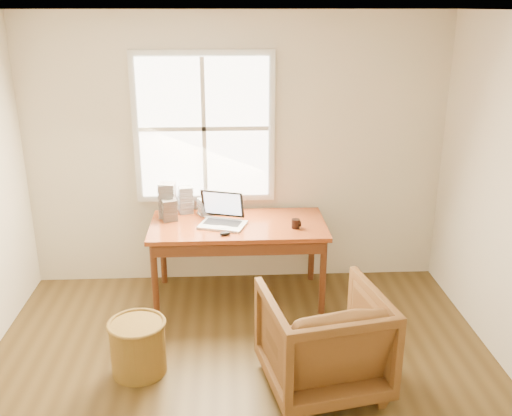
{
  "coord_description": "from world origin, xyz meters",
  "views": [
    {
      "loc": [
        -0.09,
        -3.06,
        2.63
      ],
      "look_at": [
        0.16,
        1.65,
        0.95
      ],
      "focal_mm": 40.0,
      "sensor_mm": 36.0,
      "label": 1
    }
  ],
  "objects_px": {
    "desk": "(238,226)",
    "wicker_stool": "(138,347)",
    "coffee_mug": "(296,224)",
    "cd_stack_a": "(186,200)",
    "armchair": "(323,340)",
    "laptop": "(222,209)"
  },
  "relations": [
    {
      "from": "coffee_mug",
      "to": "cd_stack_a",
      "type": "distance_m",
      "value": 1.11
    },
    {
      "from": "armchair",
      "to": "coffee_mug",
      "type": "bearing_deg",
      "value": -98.3
    },
    {
      "from": "desk",
      "to": "coffee_mug",
      "type": "height_order",
      "value": "coffee_mug"
    },
    {
      "from": "cd_stack_a",
      "to": "armchair",
      "type": "bearing_deg",
      "value": -57.88
    },
    {
      "from": "desk",
      "to": "coffee_mug",
      "type": "bearing_deg",
      "value": -15.35
    },
    {
      "from": "wicker_stool",
      "to": "cd_stack_a",
      "type": "height_order",
      "value": "cd_stack_a"
    },
    {
      "from": "desk",
      "to": "armchair",
      "type": "xyz_separation_m",
      "value": [
        0.57,
        -1.37,
        -0.35
      ]
    },
    {
      "from": "laptop",
      "to": "wicker_stool",
      "type": "bearing_deg",
      "value": -102.69
    },
    {
      "from": "desk",
      "to": "wicker_stool",
      "type": "bearing_deg",
      "value": -124.51
    },
    {
      "from": "wicker_stool",
      "to": "cd_stack_a",
      "type": "bearing_deg",
      "value": 78.76
    },
    {
      "from": "laptop",
      "to": "armchair",
      "type": "bearing_deg",
      "value": -43.65
    },
    {
      "from": "laptop",
      "to": "cd_stack_a",
      "type": "height_order",
      "value": "laptop"
    },
    {
      "from": "coffee_mug",
      "to": "cd_stack_a",
      "type": "bearing_deg",
      "value": 175.73
    },
    {
      "from": "desk",
      "to": "laptop",
      "type": "distance_m",
      "value": 0.23
    },
    {
      "from": "wicker_stool",
      "to": "laptop",
      "type": "relative_size",
      "value": 0.92
    },
    {
      "from": "wicker_stool",
      "to": "cd_stack_a",
      "type": "distance_m",
      "value": 1.63
    },
    {
      "from": "coffee_mug",
      "to": "wicker_stool",
      "type": "bearing_deg",
      "value": -121.99
    },
    {
      "from": "coffee_mug",
      "to": "armchair",
      "type": "bearing_deg",
      "value": -66.8
    },
    {
      "from": "desk",
      "to": "wicker_stool",
      "type": "xyz_separation_m",
      "value": [
        -0.78,
        -1.14,
        -0.52
      ]
    },
    {
      "from": "laptop",
      "to": "cd_stack_a",
      "type": "xyz_separation_m",
      "value": [
        -0.35,
        0.38,
        -0.03
      ]
    },
    {
      "from": "laptop",
      "to": "cd_stack_a",
      "type": "relative_size",
      "value": 1.73
    },
    {
      "from": "desk",
      "to": "cd_stack_a",
      "type": "height_order",
      "value": "cd_stack_a"
    }
  ]
}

